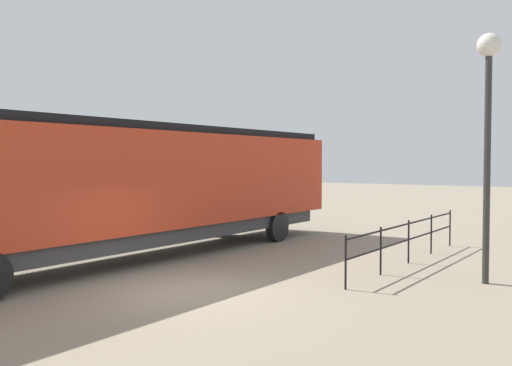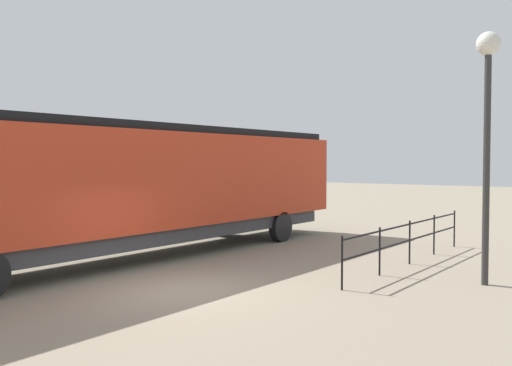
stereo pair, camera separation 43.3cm
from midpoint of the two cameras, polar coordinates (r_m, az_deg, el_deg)
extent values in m
plane|color=gray|center=(13.14, -8.48, -10.78)|extent=(120.00, 120.00, 0.00)
cube|color=red|center=(17.21, -12.53, 0.36)|extent=(3.02, 17.32, 2.82)
cube|color=black|center=(23.00, 1.56, -0.19)|extent=(2.90, 2.19, 1.97)
cube|color=black|center=(17.23, -12.57, 5.44)|extent=(2.72, 16.62, 0.24)
cube|color=#38383D|center=(17.34, -12.48, -5.05)|extent=(2.72, 15.93, 0.45)
cylinder|color=black|center=(22.29, -4.25, -3.97)|extent=(0.30, 1.10, 1.10)
cylinder|color=black|center=(20.68, 1.59, -4.45)|extent=(0.30, 1.10, 1.10)
cylinder|color=#2D2D2D|center=(14.44, 21.65, 1.36)|extent=(0.16, 0.16, 5.55)
sphere|color=silver|center=(14.71, 21.82, 12.91)|extent=(0.56, 0.56, 0.56)
cube|color=black|center=(16.75, 14.56, -4.02)|extent=(0.04, 8.17, 0.04)
cube|color=black|center=(16.80, 14.54, -5.59)|extent=(0.04, 8.17, 0.04)
cylinder|color=black|center=(13.11, 8.16, -8.01)|extent=(0.05, 0.05, 1.25)
cylinder|color=black|center=(14.94, 11.75, -6.78)|extent=(0.05, 0.05, 1.25)
cylinder|color=black|center=(16.81, 14.54, -5.80)|extent=(0.05, 0.05, 1.25)
cylinder|color=black|center=(18.72, 16.76, -5.01)|extent=(0.05, 0.05, 1.25)
cylinder|color=black|center=(20.66, 18.56, -4.36)|extent=(0.05, 0.05, 1.25)
camera|label=1|loc=(0.22, -90.77, -0.03)|focal=39.34mm
camera|label=2|loc=(0.22, 89.23, 0.03)|focal=39.34mm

